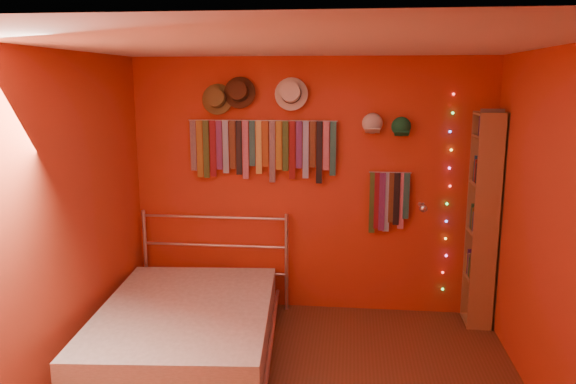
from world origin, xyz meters
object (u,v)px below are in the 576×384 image
at_px(tie_rack, 262,146).
at_px(bookshelf, 487,219).
at_px(reading_lamp, 423,207).
at_px(bed, 186,328).

distance_m(tie_rack, bookshelf, 2.22).
relative_size(tie_rack, bookshelf, 0.72).
bearing_deg(reading_lamp, bed, -156.24).
height_order(bookshelf, bed, bookshelf).
bearing_deg(bed, tie_rack, 60.92).
height_order(reading_lamp, bookshelf, bookshelf).
relative_size(bookshelf, bed, 0.95).
bearing_deg(bed, bookshelf, 14.51).
bearing_deg(reading_lamp, tie_rack, 173.28).
bearing_deg(tie_rack, reading_lamp, -6.72).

